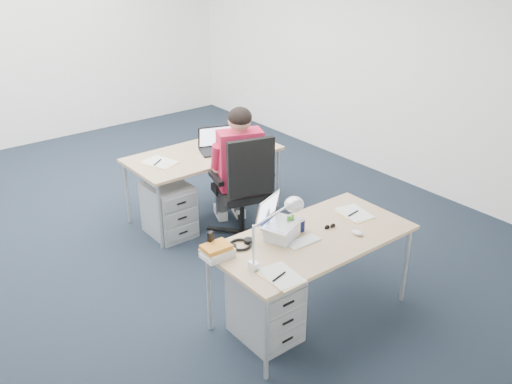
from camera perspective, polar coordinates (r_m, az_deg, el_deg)
floor at (r=6.12m, az=-9.22°, el=-3.69°), size 7.00×7.00×0.00m
room at (r=5.51m, az=-10.46°, el=12.12°), size 6.02×7.02×2.80m
desk_near at (r=4.47m, az=5.71°, el=-5.01°), size 1.60×0.80×0.73m
desk_far at (r=6.09m, az=-5.29°, el=3.53°), size 1.60×0.80×0.73m
office_chair at (r=5.73m, az=-1.27°, el=-1.79°), size 0.89×0.89×1.14m
seated_person at (r=5.74m, az=-1.95°, el=2.24°), size 0.61×0.82×1.37m
drawer_pedestal_near at (r=4.45m, az=0.95°, el=-11.32°), size 0.40×0.50×0.55m
drawer_pedestal_far at (r=5.91m, az=-8.71°, el=-1.74°), size 0.40×0.50×0.55m
silver_laptop at (r=4.34m, az=2.62°, el=-2.74°), size 0.37×0.34×0.32m
wireless_keyboard at (r=4.36m, az=4.76°, el=-4.97°), size 0.28×0.12×0.01m
computer_mouse at (r=4.52m, az=10.10°, el=-4.04°), size 0.07×0.10×0.03m
headphones at (r=4.30m, az=-1.59°, el=-5.21°), size 0.23×0.18×0.04m
can_koozie at (r=4.50m, az=4.51°, el=-3.27°), size 0.07×0.07×0.11m
water_bottle at (r=4.44m, az=0.91°, el=-2.61°), size 0.10×0.10×0.24m
bear_figurine at (r=4.44m, az=3.45°, el=-3.26°), size 0.11×0.09×0.16m
book_stack at (r=4.16m, az=-3.90°, el=-5.91°), size 0.22×0.17×0.10m
cordless_phone at (r=4.20m, az=-4.55°, el=-5.03°), size 0.05×0.04×0.17m
papers_left at (r=3.95m, az=2.53°, el=-8.47°), size 0.23×0.32×0.01m
papers_right at (r=4.83m, az=9.83°, el=-2.16°), size 0.25×0.32×0.01m
sunglasses at (r=4.58m, az=7.41°, el=-3.47°), size 0.11×0.07×0.02m
desk_lamp at (r=3.99m, az=1.35°, el=-4.19°), size 0.42×0.16×0.47m
dark_laptop at (r=6.04m, az=-3.81°, el=5.21°), size 0.47×0.47×0.27m
far_cup at (r=6.46m, az=-2.03°, el=5.80°), size 0.07×0.07×0.10m
far_papers at (r=5.86m, az=-9.62°, el=2.89°), size 0.33×0.39×0.01m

